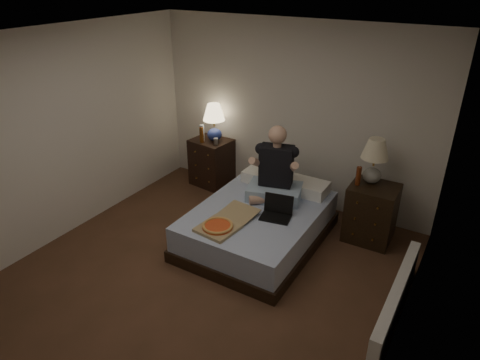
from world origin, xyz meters
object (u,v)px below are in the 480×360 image
Objects in this scene: lamp_left at (214,123)px; person at (276,164)px; nightstand_right at (371,213)px; beer_bottle_left at (202,135)px; laptop at (276,209)px; soda_can at (216,141)px; pizza_box at (218,227)px; bed at (258,225)px; nightstand_left at (212,162)px; lamp_right at (374,161)px; beer_bottle_right at (358,176)px; radiator at (396,301)px; water_bottle at (202,133)px.

lamp_left is 0.60× the size of person.
beer_bottle_left is at bearing 176.76° from nightstand_right.
lamp_left is 1.98m from laptop.
pizza_box is at bearing -55.57° from soda_can.
bed is 1.84m from lamp_left.
nightstand_right is 1.23m from laptop.
nightstand_right is 0.95× the size of pizza_box.
beer_bottle_left is (-0.06, -0.16, 0.48)m from nightstand_left.
lamp_right is 1.99m from pizza_box.
nightstand_left is at bearing 180.00° from lamp_left.
soda_can is at bearing -30.92° from nightstand_left.
lamp_left is 1.51m from person.
nightstand_left reaches higher than nightstand_right.
lamp_right is 1.16m from person.
person is (-1.12, -0.41, 0.56)m from nightstand_right.
nightstand_left is 3.15× the size of beer_bottle_right.
pizza_box is at bearing -55.05° from lamp_left.
laptop is 0.45× the size of pizza_box.
laptop is at bearing -15.67° from bed.
person is (1.47, -0.51, 0.08)m from beer_bottle_left.
lamp_right is at bearing 9.91° from person.
beer_bottle_left is 1.99m from pizza_box.
bed is at bearing -110.53° from person.
person is 1.22× the size of pizza_box.
person is (0.03, 0.36, 0.69)m from bed.
laptop reaches higher than radiator.
radiator is at bearing -25.64° from lamp_left.
nightstand_right is at bearing -48.10° from lamp_right.
nightstand_left is 0.95× the size of pizza_box.
lamp_left reaches higher than nightstand_left.
soda_can is 0.43× the size of beer_bottle_left.
nightstand_left is (-1.37, 1.02, 0.14)m from bed.
beer_bottle_right reaches higher than radiator.
soda_can is at bearing 175.83° from nightstand_right.
nightstand_right is 2.56m from lamp_left.
water_bottle reaches higher than nightstand_left.
water_bottle is 1.59m from person.
beer_bottle_right is 0.68× the size of laptop.
laptop is at bearing -34.65° from lamp_left.
bed is 0.44m from laptop.
nightstand_right reaches higher than bed.
nightstand_right is 1.92m from pizza_box.
water_bottle is at bearing 136.08° from pizza_box.
laptop is (1.73, -0.98, -0.28)m from water_bottle.
soda_can is at bearing 143.31° from bed.
radiator is at bearing -22.94° from water_bottle.
laptop is (1.64, -1.10, 0.21)m from nightstand_left.
radiator is at bearing -25.35° from laptop.
beer_bottle_left is 0.68× the size of laptop.
beer_bottle_left reaches higher than nightstand_right.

